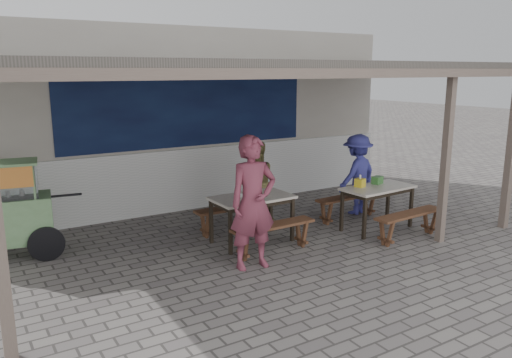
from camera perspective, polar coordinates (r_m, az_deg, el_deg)
The scene contains 17 objects.
ground at distance 7.66m, azimuth 3.60°, elevation -8.25°, with size 60.00×60.00×0.00m, color slate.
back_wall at distance 10.34m, azimuth -7.84°, elevation 6.85°, with size 9.00×1.28×3.50m.
warung_roof at distance 7.93m, azimuth 0.13°, elevation 12.52°, with size 9.00×4.21×2.81m.
table_left at distance 7.85m, azimuth -0.46°, elevation -2.57°, with size 1.27×0.76×0.75m.
bench_left_street at distance 7.47m, azimuth 1.99°, elevation -6.05°, with size 1.36×0.31×0.45m.
bench_left_wall at distance 8.43m, azimuth -2.62°, elevation -3.90°, with size 1.36×0.31×0.45m.
table_right at distance 8.75m, azimuth 13.76°, elevation -1.39°, with size 1.32×0.71×0.75m.
bench_right_street at distance 8.42m, azimuth 17.11°, elevation -4.46°, with size 1.40×0.36×0.45m.
bench_right_wall at distance 9.28m, azimuth 10.51°, elevation -2.58°, with size 1.40×0.36×0.45m.
vendor_cart at distance 8.00m, azimuth -26.83°, elevation -2.88°, with size 1.84×0.89×1.43m.
patron_street_side at distance 6.79m, azimuth -0.34°, elevation -2.73°, with size 0.67×0.44×1.85m, color brown.
patron_wall_side at distance 8.79m, azimuth -0.04°, elevation -0.45°, with size 0.72×0.56×1.49m, color brown.
patron_right_table at distance 9.64m, azimuth 11.47°, elevation 0.54°, with size 0.98×0.56×1.52m, color #3B3C99.
tissue_box at distance 8.63m, azimuth 11.80°, elevation -0.42°, with size 0.14×0.14×0.14m, color yellow.
donation_box at distance 8.94m, azimuth 13.70°, elevation -0.11°, with size 0.20×0.13×0.13m, color #3B7B36.
condiment_jar at distance 7.97m, azimuth 0.44°, elevation -1.42°, with size 0.08×0.08×0.09m, color silver.
condiment_bowl at distance 7.75m, azimuth -1.47°, elevation -1.98°, with size 0.18×0.18×0.05m, color white.
Camera 1 is at (-4.15, -5.85, 2.69)m, focal length 35.00 mm.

